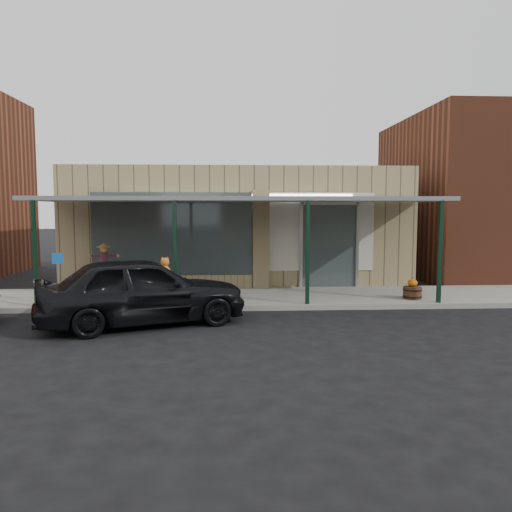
{
  "coord_description": "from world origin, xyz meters",
  "views": [
    {
      "loc": [
        -0.33,
        -11.33,
        2.76
      ],
      "look_at": [
        0.41,
        2.6,
        1.44
      ],
      "focal_mm": 35.0,
      "sensor_mm": 36.0,
      "label": 1
    }
  ],
  "objects": [
    {
      "name": "storefront",
      "position": [
        -0.0,
        8.16,
        2.09
      ],
      "size": [
        12.0,
        6.25,
        4.2
      ],
      "color": "#917C59",
      "rests_on": "ground"
    },
    {
      "name": "block_buildings_near",
      "position": [
        2.01,
        9.2,
        3.77
      ],
      "size": [
        61.0,
        8.0,
        8.0
      ],
      "color": "brown",
      "rests_on": "ground"
    },
    {
      "name": "awning",
      "position": [
        0.0,
        3.56,
        3.01
      ],
      "size": [
        12.0,
        3.0,
        3.04
      ],
      "color": "slate",
      "rests_on": "ground"
    },
    {
      "name": "handicap_sign",
      "position": [
        -5.0,
        2.4,
        1.07
      ],
      "size": [
        0.28,
        0.13,
        1.42
      ],
      "rotation": [
        0.0,
        0.0,
        0.39
      ],
      "color": "gray",
      "rests_on": "sidewalk"
    },
    {
      "name": "barrel_pumpkin",
      "position": [
        5.0,
        2.81,
        0.37
      ],
      "size": [
        0.62,
        0.62,
        0.62
      ],
      "rotation": [
        0.0,
        0.0,
        -0.21
      ],
      "color": "#503820",
      "rests_on": "sidewalk"
    },
    {
      "name": "parked_sedan",
      "position": [
        -2.41,
        0.54,
        0.83
      ],
      "size": [
        5.23,
        3.51,
        1.65
      ],
      "rotation": [
        0.0,
        0.0,
        1.92
      ],
      "color": "black",
      "rests_on": "ground"
    },
    {
      "name": "ground",
      "position": [
        0.0,
        0.0,
        0.0
      ],
      "size": [
        120.0,
        120.0,
        0.0
      ],
      "primitive_type": "plane",
      "color": "black",
      "rests_on": "ground"
    },
    {
      "name": "barrel_scarecrow",
      "position": [
        -4.21,
        4.19,
        0.68
      ],
      "size": [
        0.94,
        0.77,
        1.58
      ],
      "rotation": [
        0.0,
        0.0,
        0.31
      ],
      "color": "#503820",
      "rests_on": "sidewalk"
    },
    {
      "name": "sidewalk",
      "position": [
        0.0,
        3.6,
        0.07
      ],
      "size": [
        40.0,
        3.2,
        0.15
      ],
      "primitive_type": "cube",
      "color": "gray",
      "rests_on": "ground"
    }
  ]
}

